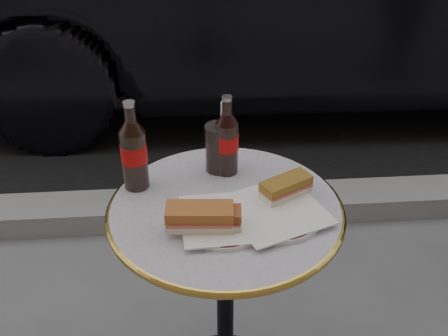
{
  "coord_description": "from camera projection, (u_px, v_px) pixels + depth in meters",
  "views": [
    {
      "loc": [
        -0.09,
        -1.16,
        1.61
      ],
      "look_at": [
        0.0,
        0.05,
        0.82
      ],
      "focal_mm": 45.0,
      "sensor_mm": 36.0,
      "label": 1
    }
  ],
  "objects": [
    {
      "name": "sandwich_right",
      "position": [
        286.0,
        188.0,
        1.46
      ],
      "size": [
        0.15,
        0.12,
        0.05
      ],
      "primitive_type": "cube",
      "rotation": [
        0.0,
        0.0,
        0.5
      ],
      "color": "olive",
      "rests_on": "plate_right"
    },
    {
      "name": "bistro_table",
      "position": [
        225.0,
        306.0,
        1.66
      ],
      "size": [
        0.62,
        0.62,
        0.73
      ],
      "primitive_type": null,
      "color": "#BAB2C4",
      "rests_on": "ground"
    },
    {
      "name": "cola_glass",
      "position": [
        218.0,
        148.0,
        1.57
      ],
      "size": [
        0.08,
        0.08,
        0.14
      ],
      "primitive_type": "cylinder",
      "rotation": [
        0.0,
        0.0,
        0.14
      ],
      "color": "black",
      "rests_on": "bistro_table"
    },
    {
      "name": "sandwich_left_b",
      "position": [
        214.0,
        219.0,
        1.36
      ],
      "size": [
        0.14,
        0.07,
        0.05
      ],
      "primitive_type": "cube",
      "rotation": [
        0.0,
        0.0,
        -0.08
      ],
      "color": "brown",
      "rests_on": "plate_left"
    },
    {
      "name": "cola_bottle_right",
      "position": [
        227.0,
        135.0,
        1.53
      ],
      "size": [
        0.08,
        0.08,
        0.24
      ],
      "primitive_type": null,
      "rotation": [
        0.0,
        0.0,
        -0.27
      ],
      "color": "black",
      "rests_on": "bistro_table"
    },
    {
      "name": "cola_bottle_left",
      "position": [
        133.0,
        146.0,
        1.47
      ],
      "size": [
        0.09,
        0.09,
        0.26
      ],
      "primitive_type": null,
      "rotation": [
        0.0,
        0.0,
        -0.29
      ],
      "color": "black",
      "rests_on": "bistro_table"
    },
    {
      "name": "curb",
      "position": [
        210.0,
        208.0,
        2.58
      ],
      "size": [
        40.0,
        0.2,
        0.12
      ],
      "primitive_type": "cube",
      "color": "gray",
      "rests_on": "ground"
    },
    {
      "name": "plate_left",
      "position": [
        224.0,
        221.0,
        1.4
      ],
      "size": [
        0.25,
        0.25,
        0.01
      ],
      "primitive_type": "cylinder",
      "rotation": [
        0.0,
        0.0,
        -0.13
      ],
      "color": "silver",
      "rests_on": "bistro_table"
    },
    {
      "name": "sandwich_left_a",
      "position": [
        200.0,
        218.0,
        1.35
      ],
      "size": [
        0.17,
        0.09,
        0.06
      ],
      "primitive_type": "cube",
      "rotation": [
        0.0,
        0.0,
        -0.08
      ],
      "color": "#A95C2A",
      "rests_on": "plate_left"
    },
    {
      "name": "plate_right",
      "position": [
        275.0,
        213.0,
        1.43
      ],
      "size": [
        0.28,
        0.28,
        0.01
      ],
      "primitive_type": "cylinder",
      "rotation": [
        0.0,
        0.0,
        0.19
      ],
      "color": "silver",
      "rests_on": "bistro_table"
    }
  ]
}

